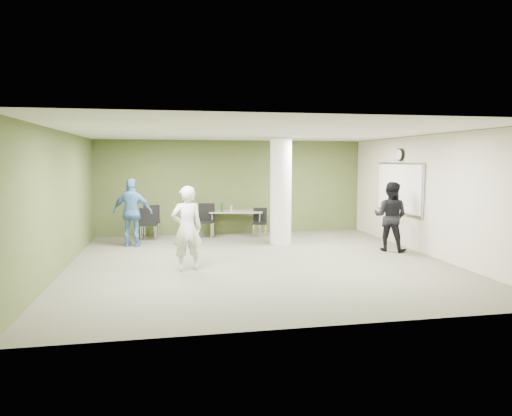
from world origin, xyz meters
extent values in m
plane|color=#575745|center=(0.00, 0.00, 0.00)|extent=(8.00, 8.00, 0.00)
plane|color=white|center=(0.00, 0.00, 2.80)|extent=(8.00, 8.00, 0.00)
cube|color=#475729|center=(0.00, 4.00, 1.40)|extent=(8.00, 2.80, 0.02)
cube|color=#475729|center=(-4.00, 0.00, 1.40)|extent=(0.02, 8.00, 2.80)
cube|color=beige|center=(4.00, 0.00, 1.40)|extent=(0.02, 8.00, 2.80)
cylinder|color=silver|center=(1.00, 2.00, 1.40)|extent=(0.56, 0.56, 2.80)
cube|color=silver|center=(3.93, 1.20, 1.50)|extent=(0.04, 2.30, 1.30)
cube|color=white|center=(3.91, 1.20, 1.50)|extent=(0.02, 2.20, 1.20)
cylinder|color=black|center=(3.93, 1.20, 2.35)|extent=(0.05, 0.32, 0.32)
cylinder|color=white|center=(3.90, 1.20, 2.35)|extent=(0.02, 0.26, 0.26)
cube|color=#9B9B95|center=(0.03, 3.55, 0.71)|extent=(1.61, 0.89, 0.04)
cylinder|color=silver|center=(-0.69, 3.39, 0.34)|extent=(0.04, 0.04, 0.69)
cylinder|color=silver|center=(0.67, 3.18, 0.34)|extent=(0.04, 0.04, 0.69)
cylinder|color=silver|center=(-0.61, 3.92, 0.34)|extent=(0.04, 0.04, 0.69)
cylinder|color=silver|center=(0.75, 3.71, 0.34)|extent=(0.04, 0.04, 0.69)
cylinder|color=#204115|center=(-0.41, 3.37, 0.85)|extent=(0.07, 0.07, 0.25)
cylinder|color=#B2B2B7|center=(-0.14, 3.30, 0.81)|extent=(0.06, 0.06, 0.18)
cylinder|color=#4C4C4C|center=(-1.30, 3.26, 0.14)|extent=(0.25, 0.25, 0.29)
cube|color=black|center=(-2.46, 3.17, 0.45)|extent=(0.49, 0.49, 0.05)
cube|color=black|center=(-2.48, 2.96, 0.70)|extent=(0.44, 0.07, 0.45)
cylinder|color=silver|center=(-2.26, 3.35, 0.21)|extent=(0.02, 0.02, 0.43)
cylinder|color=silver|center=(-2.64, 3.37, 0.21)|extent=(0.02, 0.02, 0.43)
cylinder|color=silver|center=(-2.29, 2.97, 0.21)|extent=(0.02, 0.02, 0.43)
cylinder|color=silver|center=(-2.67, 2.99, 0.21)|extent=(0.02, 0.02, 0.43)
cube|color=black|center=(-2.46, 3.51, 0.47)|extent=(0.62, 0.62, 0.05)
cube|color=black|center=(-2.38, 3.30, 0.73)|extent=(0.44, 0.20, 0.47)
cylinder|color=silver|center=(-2.34, 3.76, 0.22)|extent=(0.02, 0.02, 0.45)
cylinder|color=silver|center=(-2.71, 3.62, 0.22)|extent=(0.02, 0.02, 0.45)
cylinder|color=silver|center=(-2.20, 3.39, 0.22)|extent=(0.02, 0.02, 0.45)
cylinder|color=silver|center=(-2.57, 3.25, 0.22)|extent=(0.02, 0.02, 0.45)
cube|color=black|center=(-0.90, 3.25, 0.48)|extent=(0.60, 0.60, 0.05)
cube|color=black|center=(-0.84, 3.46, 0.74)|extent=(0.46, 0.16, 0.48)
cylinder|color=silver|center=(-1.14, 3.11, 0.23)|extent=(0.02, 0.02, 0.45)
cylinder|color=silver|center=(-0.75, 3.00, 0.23)|extent=(0.02, 0.02, 0.45)
cylinder|color=silver|center=(-1.04, 3.49, 0.23)|extent=(0.02, 0.02, 0.45)
cylinder|color=silver|center=(-0.65, 3.39, 0.23)|extent=(0.02, 0.02, 0.45)
cube|color=black|center=(0.66, 3.13, 0.41)|extent=(0.51, 0.51, 0.05)
cube|color=black|center=(0.71, 3.31, 0.63)|extent=(0.39, 0.14, 0.41)
cylinder|color=silver|center=(0.45, 3.01, 0.19)|extent=(0.02, 0.02, 0.39)
cylinder|color=silver|center=(0.78, 2.92, 0.19)|extent=(0.02, 0.02, 0.39)
cylinder|color=silver|center=(0.54, 3.34, 0.19)|extent=(0.02, 0.02, 0.39)
cylinder|color=silver|center=(0.87, 3.25, 0.19)|extent=(0.02, 0.02, 0.39)
imported|color=silver|center=(-1.55, -0.52, 0.85)|extent=(0.69, 0.52, 1.71)
imported|color=black|center=(3.40, 0.58, 0.84)|extent=(1.04, 1.02, 1.69)
imported|color=teal|center=(-2.82, 2.36, 0.88)|extent=(1.09, 0.63, 1.75)
camera|label=1|loc=(-1.87, -9.62, 2.21)|focal=32.00mm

